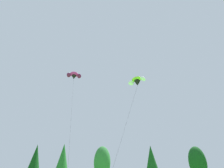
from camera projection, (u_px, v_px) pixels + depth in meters
The scene contains 7 objects.
treeline_tree_a at pixel (35, 160), 57.85m from camera, with size 4.35×4.35×12.50m.
treeline_tree_b at pixel (63, 159), 54.70m from camera, with size 4.29×4.29×12.24m.
treeline_tree_c at pixel (102, 162), 50.92m from camera, with size 4.73×4.73×10.85m.
treeline_tree_d at pixel (152, 161), 47.79m from camera, with size 3.93×3.93×10.58m.
treeline_tree_e at pixel (198, 162), 49.46m from camera, with size 4.66×4.66×10.60m.
parafoil_kite_high_magenta at pixel (74, 76), 39.54m from camera, with size 8.12×11.62×21.82m.
parafoil_kite_mid_lime_white at pixel (137, 81), 32.22m from camera, with size 4.84×9.50×17.59m.
Camera 1 is at (4.76, -1.04, 2.49)m, focal length 28.78 mm.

